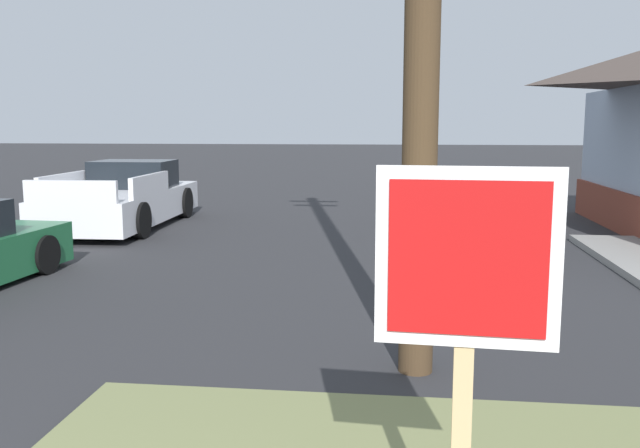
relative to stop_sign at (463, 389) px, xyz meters
name	(u,v)px	position (x,y,z in m)	size (l,w,h in m)	color
stop_sign	(463,389)	(0.00, 0.00, 0.00)	(0.82, 0.30, 2.07)	tan
pickup_truck_white	(124,200)	(-6.60, 11.78, -0.50)	(2.29, 5.38, 1.48)	silver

